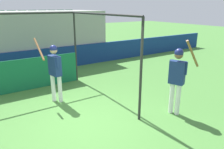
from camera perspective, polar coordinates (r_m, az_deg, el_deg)
The scene contains 6 objects.
ground_plane at distance 5.86m, azimuth -6.64°, elevation -12.81°, with size 60.00×60.00×0.00m, color #477F38.
outfield_wall at distance 10.58m, azimuth -20.55°, elevation 3.13°, with size 24.00×0.12×1.05m.
bleacher_section at distance 12.03m, azimuth -22.89°, elevation 8.55°, with size 8.15×3.20×2.73m.
batting_cage at distance 7.60m, azimuth -19.08°, elevation 3.34°, with size 3.57×4.03×2.74m.
player_batter at distance 6.97m, azimuth -14.79°, elevation 1.70°, with size 0.56×0.88×2.01m.
player_waiting at distance 6.18m, azimuth 16.69°, elevation -0.14°, with size 0.58×0.63×2.15m.
Camera 1 is at (-2.23, -4.55, 2.94)m, focal length 35.00 mm.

